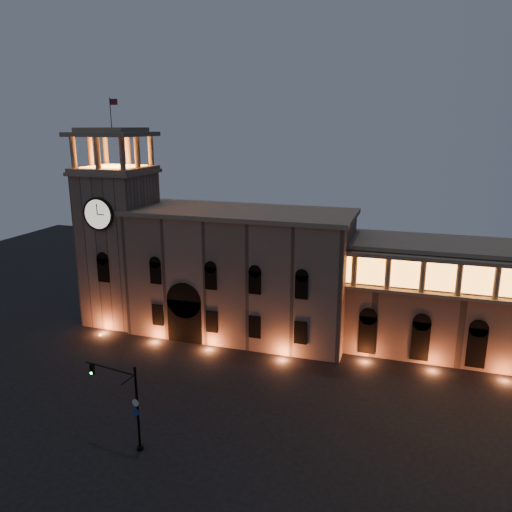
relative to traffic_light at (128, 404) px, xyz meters
name	(u,v)px	position (x,y,z in m)	size (l,w,h in m)	color
ground	(189,415)	(2.87, 6.36, -4.37)	(160.00, 160.00, 0.00)	black
government_building	(240,272)	(0.80, 28.29, 4.40)	(30.80, 12.80, 17.60)	#7E6252
clock_tower	(120,239)	(-17.63, 27.34, 8.13)	(9.80, 9.80, 32.40)	#7E6252
colonnade_wing	(504,303)	(34.87, 30.28, 2.96)	(40.60, 11.50, 14.50)	#795E4D
traffic_light	(128,404)	(0.00, 0.00, 0.00)	(6.01, 1.27, 8.32)	black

